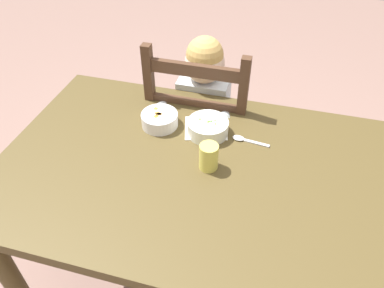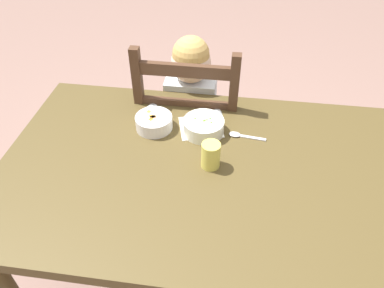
% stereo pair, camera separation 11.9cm
% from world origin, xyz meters
% --- Properties ---
extents(ground_plane, '(8.00, 8.00, 0.00)m').
position_xyz_m(ground_plane, '(0.00, 0.00, 0.00)').
color(ground_plane, '#8A6A5E').
extents(dining_table, '(1.42, 0.87, 0.75)m').
position_xyz_m(dining_table, '(0.00, 0.00, 0.64)').
color(dining_table, '#4F4121').
rests_on(dining_table, ground).
extents(dining_chair, '(0.42, 0.42, 0.99)m').
position_xyz_m(dining_chair, '(-0.14, 0.48, 0.47)').
color(dining_chair, '#4A301F').
rests_on(dining_chair, ground).
extents(child_figure, '(0.32, 0.31, 0.97)m').
position_xyz_m(child_figure, '(-0.14, 0.48, 0.64)').
color(child_figure, silver).
rests_on(child_figure, ground).
extents(bowl_of_peas, '(0.15, 0.15, 0.06)m').
position_xyz_m(bowl_of_peas, '(-0.04, 0.18, 0.77)').
color(bowl_of_peas, white).
rests_on(bowl_of_peas, dining_table).
extents(bowl_of_carrots, '(0.14, 0.14, 0.05)m').
position_xyz_m(bowl_of_carrots, '(-0.23, 0.18, 0.77)').
color(bowl_of_carrots, white).
rests_on(bowl_of_carrots, dining_table).
extents(spoon, '(0.14, 0.04, 0.01)m').
position_xyz_m(spoon, '(0.09, 0.18, 0.75)').
color(spoon, silver).
rests_on(spoon, dining_table).
extents(drinking_cup, '(0.06, 0.06, 0.09)m').
position_xyz_m(drinking_cup, '(-0.00, 0.01, 0.79)').
color(drinking_cup, '#DDD359').
rests_on(drinking_cup, dining_table).
extents(paper_napkin, '(0.19, 0.18, 0.00)m').
position_xyz_m(paper_napkin, '(-0.06, 0.21, 0.75)').
color(paper_napkin, white).
rests_on(paper_napkin, dining_table).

